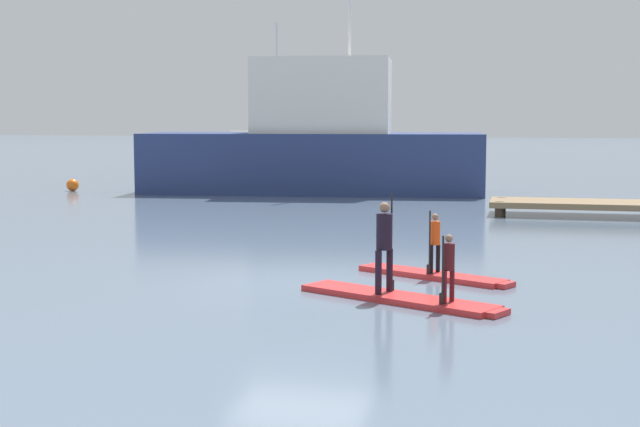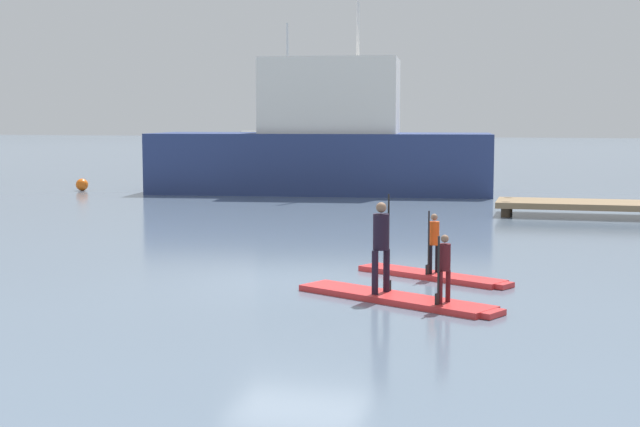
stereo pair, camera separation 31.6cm
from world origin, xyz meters
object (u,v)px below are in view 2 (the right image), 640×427
(paddler_child_solo, at_px, (434,240))
(paddleboard_far, at_px, (397,299))
(paddler_adult, at_px, (381,241))
(mooring_buoy_far, at_px, (82,185))
(paddleboard_near, at_px, (433,276))
(fishing_boat_green_midground, at_px, (278,155))
(paddler_child_front, at_px, (444,265))
(fishing_boat_white_large, at_px, (324,143))

(paddler_child_solo, relative_size, paddleboard_far, 0.33)
(paddler_adult, relative_size, mooring_buoy_far, 3.29)
(paddleboard_near, bearing_deg, fishing_boat_green_midground, 111.47)
(paddleboard_near, distance_m, paddleboard_far, 2.32)
(paddler_adult, xyz_separation_m, fishing_boat_green_midground, (-12.51, 35.47, -0.16))
(paddleboard_far, distance_m, fishing_boat_green_midground, 37.87)
(paddler_child_front, bearing_deg, fishing_boat_white_large, 108.77)
(mooring_buoy_far, bearing_deg, paddler_adult, -50.14)
(paddler_child_solo, bearing_deg, fishing_boat_white_large, 109.92)
(paddleboard_near, bearing_deg, paddleboard_far, -97.39)
(paddleboard_far, height_order, paddler_child_front, paddler_child_front)
(paddler_adult, height_order, fishing_boat_white_large, fishing_boat_white_large)
(paddleboard_far, bearing_deg, paddler_child_solo, 82.70)
(paddleboard_far, distance_m, mooring_buoy_far, 25.00)
(fishing_boat_white_large, bearing_deg, fishing_boat_green_midground, 113.31)
(paddler_child_solo, distance_m, fishing_boat_green_midground, 35.82)
(fishing_boat_green_midground, bearing_deg, paddler_child_front, -69.32)
(fishing_boat_white_large, bearing_deg, paddleboard_far, -72.87)
(paddler_child_solo, xyz_separation_m, fishing_boat_green_midground, (-13.10, 33.34, 0.08))
(paddleboard_far, xyz_separation_m, paddler_adult, (-0.30, 0.16, 0.91))
(paddleboard_near, height_order, paddleboard_far, same)
(fishing_boat_green_midground, bearing_deg, paddler_child_solo, -68.54)
(mooring_buoy_far, bearing_deg, paddler_child_front, -49.09)
(paddler_child_solo, bearing_deg, paddleboard_far, -97.30)
(paddler_child_front, height_order, fishing_boat_white_large, fishing_boat_white_large)
(paddleboard_far, bearing_deg, mooring_buoy_far, 130.16)
(paddler_adult, height_order, fishing_boat_green_midground, fishing_boat_green_midground)
(fishing_boat_white_large, distance_m, fishing_boat_green_midground, 16.29)
(paddler_child_front, distance_m, fishing_boat_green_midground, 38.52)
(paddleboard_near, distance_m, mooring_buoy_far, 23.50)
(paddler_child_solo, height_order, paddler_child_front, paddler_child_solo)
(paddler_adult, xyz_separation_m, paddler_child_front, (1.09, -0.57, -0.26))
(mooring_buoy_far, bearing_deg, paddler_child_solo, -45.70)
(paddler_child_front, bearing_deg, paddler_child_solo, 100.53)
(paddler_child_solo, distance_m, paddler_adult, 2.22)
(paddler_adult, bearing_deg, fishing_boat_green_midground, 109.43)
(paddleboard_near, xyz_separation_m, mooring_buoy_far, (-16.42, 16.81, 0.20))
(paddleboard_near, xyz_separation_m, fishing_boat_green_midground, (-13.11, 33.33, 0.75))
(paddleboard_near, bearing_deg, paddler_child_solo, -114.98)
(paddleboard_near, bearing_deg, paddler_adult, -105.62)
(paddleboard_near, bearing_deg, fishing_boat_white_large, 109.95)
(paddleboard_far, relative_size, mooring_buoy_far, 7.26)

